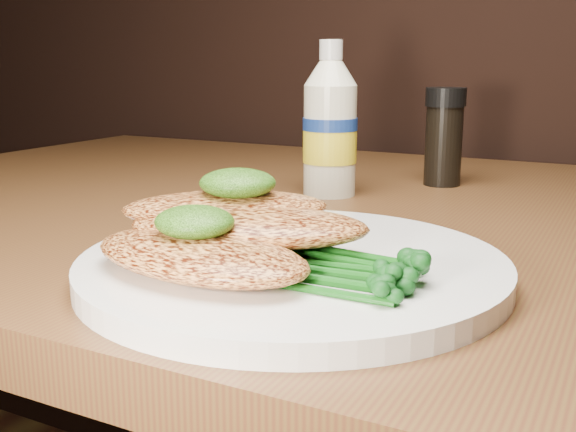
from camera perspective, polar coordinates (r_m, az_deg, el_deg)
The scene contains 9 objects.
plate at distance 0.48m, azimuth 0.40°, elevation -4.23°, with size 0.30×0.30×0.02m, color white.
chicken_front at distance 0.44m, azimuth -7.39°, elevation -3.27°, with size 0.16×0.08×0.03m, color #EE994B.
chicken_mid at distance 0.47m, azimuth -3.30°, elevation -0.86°, with size 0.17×0.08×0.03m, color #EE994B.
chicken_back at distance 0.50m, azimuth -5.21°, elevation 0.67°, with size 0.15×0.08×0.02m, color #EE994B.
pesto_front at distance 0.44m, azimuth -7.80°, elevation -0.48°, with size 0.05×0.05×0.02m, color black.
pesto_back at distance 0.49m, azimuth -4.22°, elevation 2.76°, with size 0.06×0.05×0.02m, color black.
broccolini_bundle at distance 0.43m, azimuth 2.94°, elevation -3.56°, with size 0.15×0.11×0.02m, color #125312, non-canonical shape.
mayo_bottle at distance 0.76m, azimuth 3.53°, elevation 8.07°, with size 0.06×0.06×0.17m, color #F2EECD, non-canonical shape.
pepper_grinder at distance 0.84m, azimuth 12.86°, elevation 6.44°, with size 0.05×0.05×0.12m, color black, non-canonical shape.
Camera 1 is at (0.31, 0.40, 0.90)m, focal length 42.67 mm.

